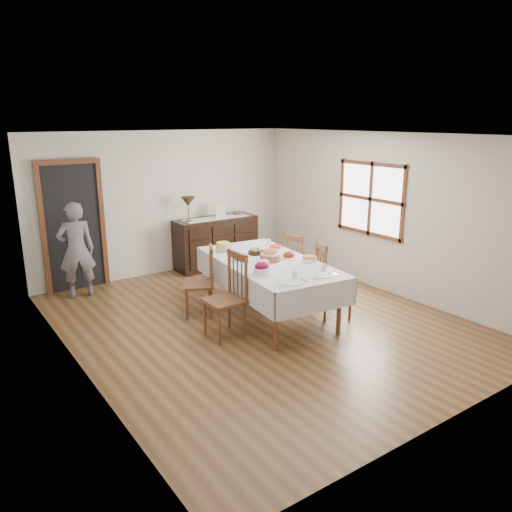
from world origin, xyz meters
TOP-DOWN VIEW (x-y plane):
  - ground at (0.00, 0.00)m, footprint 6.00×6.00m
  - room_shell at (-0.15, 0.42)m, footprint 5.02×6.02m
  - dining_table at (0.23, 0.12)m, footprint 1.50×2.55m
  - chair_left_near at (-0.62, -0.14)m, footprint 0.47×0.47m
  - chair_left_far at (-0.54, 0.70)m, footprint 0.58×0.58m
  - chair_right_near at (0.94, -0.42)m, footprint 0.61×0.61m
  - chair_right_far at (1.08, 0.46)m, footprint 0.51×0.51m
  - sideboard at (0.88, 2.72)m, footprint 1.62×0.58m
  - person at (-1.80, 2.53)m, footprint 0.56×0.40m
  - bread_basket at (0.26, 0.12)m, footprint 0.29×0.29m
  - egg_basket at (0.31, 0.54)m, footprint 0.26×0.26m
  - ham_platter_a at (-0.09, 0.35)m, footprint 0.27×0.27m
  - ham_platter_b at (0.58, 0.08)m, footprint 0.30×0.30m
  - beet_bowl at (-0.19, -0.31)m, footprint 0.24×0.24m
  - carrot_bowl at (0.66, 0.52)m, footprint 0.21×0.21m
  - pineapple_bowl at (-0.02, 0.95)m, footprint 0.22×0.22m
  - casserole_dish at (0.70, -0.24)m, footprint 0.21×0.21m
  - butter_dish at (0.05, 0.00)m, footprint 0.15×0.11m
  - setting_left at (-0.07, -0.80)m, footprint 0.43×0.31m
  - setting_right at (0.44, -0.79)m, footprint 0.43×0.31m
  - glass_far_a at (0.06, 0.88)m, footprint 0.07×0.07m
  - glass_far_b at (0.76, 0.84)m, footprint 0.07×0.07m
  - runner at (0.87, 2.68)m, footprint 1.30×0.35m
  - table_lamp at (0.29, 2.68)m, footprint 0.26×0.26m
  - picture_frame at (0.95, 2.66)m, footprint 0.22×0.08m
  - deco_bowl at (1.40, 2.74)m, footprint 0.20×0.20m

SIDE VIEW (x-z plane):
  - ground at x=0.00m, z-range 0.00..0.00m
  - sideboard at x=0.88m, z-range 0.00..0.97m
  - chair_left_far at x=-0.54m, z-range 0.01..1.05m
  - chair_right_far at x=1.08m, z-range 0.01..1.06m
  - chair_right_near at x=0.94m, z-range 0.01..1.12m
  - chair_left_near at x=-0.62m, z-range 0.01..1.13m
  - dining_table at x=0.23m, z-range 0.32..1.16m
  - person at x=-1.80m, z-range 0.00..1.66m
  - setting_left at x=-0.07m, z-range 0.81..0.91m
  - setting_right at x=0.44m, z-range 0.81..0.91m
  - ham_platter_b at x=0.58m, z-range 0.81..0.92m
  - ham_platter_a at x=-0.09m, z-range 0.81..0.92m
  - butter_dish at x=0.05m, z-range 0.83..0.90m
  - egg_basket at x=0.31m, z-range 0.82..0.92m
  - casserole_dish at x=0.70m, z-range 0.83..0.91m
  - carrot_bowl at x=0.66m, z-range 0.83..0.92m
  - glass_far_b at x=0.76m, z-range 0.83..0.94m
  - glass_far_a at x=0.06m, z-range 0.83..0.94m
  - beet_bowl at x=-0.19m, z-range 0.82..0.98m
  - pineapple_bowl at x=-0.02m, z-range 0.83..0.97m
  - bread_basket at x=0.26m, z-range 0.83..1.00m
  - runner at x=0.87m, z-range 0.97..0.98m
  - deco_bowl at x=1.40m, z-range 0.97..1.03m
  - picture_frame at x=0.95m, z-range 0.97..1.25m
  - table_lamp at x=0.29m, z-range 1.09..1.55m
  - room_shell at x=-0.15m, z-range 0.32..2.97m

